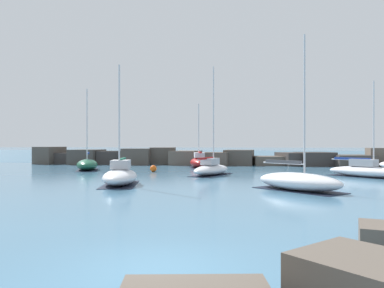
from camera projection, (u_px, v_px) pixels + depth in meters
ground_plane at (156, 269)px, 8.85m from camera, size 600.00×600.00×0.00m
open_sea_beyond at (235, 154)px, 112.01m from camera, size 400.00×116.00×0.01m
breakwater_jetty at (226, 158)px, 52.57m from camera, size 57.29×7.01×2.54m
foreground_rocks at (98, 273)px, 7.44m from camera, size 16.71×8.79×1.21m
sailboat_moored_0 at (367, 171)px, 33.16m from camera, size 6.53×6.67×8.49m
sailboat_moored_1 at (211, 169)px, 35.57m from camera, size 4.14×6.46×10.43m
sailboat_moored_4 at (87, 164)px, 42.23m from camera, size 4.06×6.12×9.13m
sailboat_moored_5 at (120, 176)px, 27.10m from camera, size 3.37×6.19×8.61m
sailboat_moored_7 at (199, 162)px, 46.64m from camera, size 3.35×6.12×8.02m
sailboat_moored_8 at (298, 181)px, 23.78m from camera, size 6.01×5.97×9.83m
mooring_buoy_far_side at (153, 168)px, 39.64m from camera, size 0.71×0.71×0.91m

